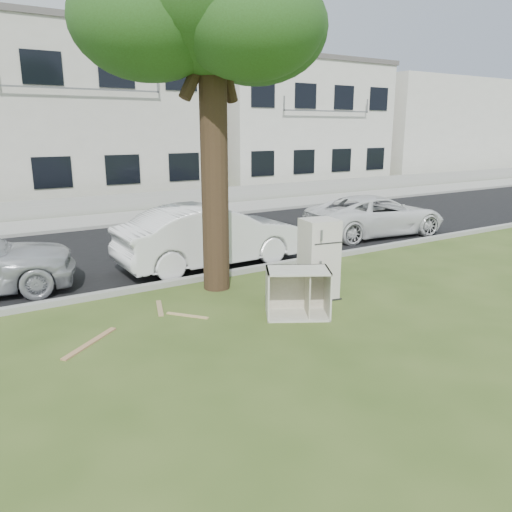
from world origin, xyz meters
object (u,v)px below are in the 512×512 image
car_center (211,236)px  car_right (376,215)px  cabinet (298,293)px  fridge (319,259)px

car_center → car_right: bearing=-85.5°
cabinet → car_right: car_right is taller
cabinet → car_center: car_center is taller
fridge → car_center: fridge is taller
fridge → car_center: bearing=112.4°
fridge → car_center: 3.29m
car_right → fridge: bearing=131.8°
cabinet → fridge: bearing=61.8°
fridge → car_right: size_ratio=0.35×
fridge → cabinet: fridge is taller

